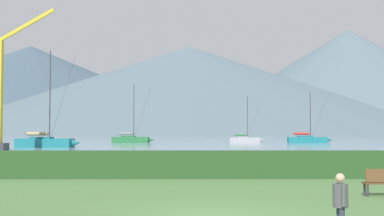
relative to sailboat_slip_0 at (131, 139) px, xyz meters
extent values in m
plane|color=#517A42|center=(11.37, -83.68, -0.66)|extent=(1000.00, 1000.00, 0.00)
cube|color=#8499A8|center=(11.37, 53.32, -0.66)|extent=(320.00, 246.00, 0.00)
cube|color=#284C23|center=(11.37, -72.68, -0.01)|extent=(80.00, 1.20, 1.29)
cube|color=#236B38|center=(-0.11, 0.01, -0.13)|extent=(6.88, 2.75, 1.06)
cone|color=#236B38|center=(3.74, -0.24, -0.13)|extent=(1.21, 0.97, 0.90)
cube|color=#206032|center=(-0.49, 0.03, 0.26)|extent=(2.61, 1.78, 0.67)
cylinder|color=#333338|center=(0.47, -0.03, 5.04)|extent=(0.13, 0.13, 10.24)
cylinder|color=#333338|center=(-1.04, 0.07, 0.98)|extent=(3.04, 0.31, 0.12)
cylinder|color=gray|center=(-1.04, 0.07, 0.98)|extent=(2.60, 0.59, 0.42)
cylinder|color=#333338|center=(2.06, -0.13, 4.79)|extent=(3.20, 0.24, 9.74)
cube|color=#19707A|center=(32.13, -3.28, -0.11)|extent=(7.07, 2.85, 1.09)
cone|color=#19707A|center=(36.07, -3.55, -0.11)|extent=(1.25, 1.01, 0.92)
cube|color=#16646E|center=(31.74, -3.25, 0.28)|extent=(2.68, 1.84, 0.69)
cylinder|color=#333338|center=(32.72, -3.32, 4.20)|extent=(0.14, 0.14, 8.52)
cylinder|color=#333338|center=(31.17, -3.21, 1.02)|extent=(3.11, 0.34, 0.12)
cylinder|color=red|center=(31.17, -3.21, 1.02)|extent=(2.67, 0.62, 0.43)
cylinder|color=#333338|center=(34.35, -3.43, 3.98)|extent=(3.28, 0.26, 8.10)
cube|color=#9E9EA3|center=(21.62, 3.48, -0.20)|extent=(5.96, 2.66, 0.91)
cone|color=#9E9EA3|center=(24.90, 3.08, -0.20)|extent=(1.07, 0.88, 0.77)
cube|color=gray|center=(21.30, 3.52, 0.13)|extent=(2.29, 1.63, 0.58)
cylinder|color=#333338|center=(22.12, 3.42, 4.02)|extent=(0.12, 0.12, 8.36)
cylinder|color=#333338|center=(20.83, 3.57, 0.75)|extent=(2.59, 0.41, 0.10)
cylinder|color=#2D7542|center=(20.83, 3.57, 0.75)|extent=(2.23, 0.62, 0.36)
cylinder|color=#333338|center=(23.47, 3.25, 3.81)|extent=(2.73, 0.35, 7.95)
cube|color=#19707A|center=(-8.70, -26.97, -0.07)|extent=(7.66, 3.19, 1.17)
cone|color=#19707A|center=(-4.45, -27.33, -0.07)|extent=(1.36, 1.10, 1.00)
cube|color=#16646E|center=(-9.13, -26.94, 0.36)|extent=(2.92, 2.02, 0.75)
cylinder|color=#333338|center=(-8.06, -27.03, 6.19)|extent=(0.15, 0.15, 12.41)
cylinder|color=#333338|center=(-9.74, -26.88, 1.16)|extent=(3.36, 0.41, 0.13)
cylinder|color=tan|center=(-9.74, -26.88, 1.16)|extent=(2.89, 0.71, 0.47)
cylinder|color=#333338|center=(-6.31, -27.17, 5.88)|extent=(3.54, 0.33, 11.80)
cylinder|color=#333338|center=(16.76, -79.52, -0.43)|extent=(0.08, 0.08, 0.45)
cylinder|color=#333338|center=(16.76, -79.85, -0.43)|extent=(0.08, 0.08, 0.45)
cylinder|color=#2D3347|center=(14.22, -85.27, -0.43)|extent=(0.14, 0.14, 0.45)
cylinder|color=#4C4C51|center=(14.22, -85.36, 0.07)|extent=(0.36, 0.36, 0.55)
cylinder|color=#4C4C51|center=(14.23, -85.60, 0.09)|extent=(0.09, 0.09, 0.49)
cylinder|color=#4C4C51|center=(14.22, -85.12, 0.09)|extent=(0.09, 0.09, 0.49)
sphere|color=tan|center=(14.22, -85.36, 0.48)|extent=(0.22, 0.22, 0.22)
cube|color=gold|center=(-8.24, -37.05, 13.89)|extent=(6.44, 0.36, 3.94)
cone|color=slate|center=(119.60, 255.87, 34.73)|extent=(234.61, 234.61, 70.79)
cone|color=#425666|center=(-117.83, 328.12, 34.90)|extent=(341.54, 341.54, 71.13)
cone|color=slate|center=(10.93, 231.42, 26.96)|extent=(310.66, 310.66, 55.24)
camera|label=1|loc=(10.63, -97.76, 1.60)|focal=49.04mm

